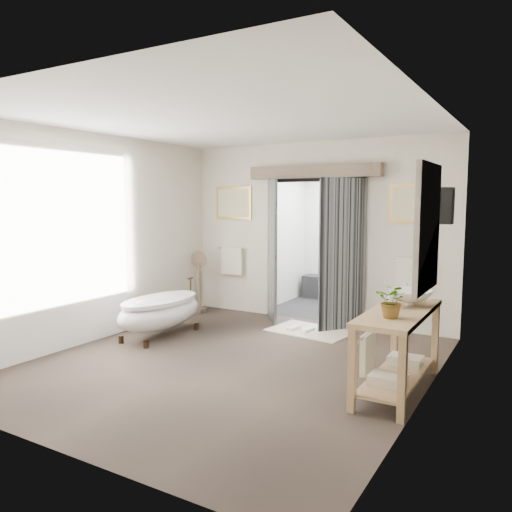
% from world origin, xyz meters
% --- Properties ---
extents(ground_plane, '(5.00, 5.00, 0.00)m').
position_xyz_m(ground_plane, '(0.00, 0.00, 0.00)').
color(ground_plane, '#4E3F34').
extents(room_shell, '(4.52, 5.02, 2.91)m').
position_xyz_m(room_shell, '(-0.04, -0.13, 1.86)').
color(room_shell, beige).
rests_on(room_shell, ground_plane).
extents(shower_room, '(2.22, 2.01, 2.51)m').
position_xyz_m(shower_room, '(0.00, 3.99, 0.91)').
color(shower_room, '#252529').
rests_on(shower_room, ground_plane).
extents(back_wall_dressing, '(3.82, 0.73, 2.52)m').
position_xyz_m(back_wall_dressing, '(0.00, 2.32, 1.56)').
color(back_wall_dressing, black).
rests_on(back_wall_dressing, ground_plane).
extents(clawfoot_tub, '(0.70, 1.57, 0.76)m').
position_xyz_m(clawfoot_tub, '(-1.54, 0.48, 0.37)').
color(clawfoot_tub, black).
rests_on(clawfoot_tub, ground_plane).
extents(vanity, '(0.57, 1.60, 0.85)m').
position_xyz_m(vanity, '(1.95, 0.10, 0.51)').
color(vanity, tan).
rests_on(vanity, ground_plane).
extents(pedestal_mirror, '(0.33, 0.21, 1.10)m').
position_xyz_m(pedestal_mirror, '(-1.99, 2.02, 0.47)').
color(pedestal_mirror, brown).
rests_on(pedestal_mirror, ground_plane).
extents(rug, '(1.29, 0.94, 0.01)m').
position_xyz_m(rug, '(0.24, 1.84, 0.01)').
color(rug, beige).
rests_on(rug, ground_plane).
extents(slippers, '(0.38, 0.27, 0.05)m').
position_xyz_m(slippers, '(0.11, 1.74, 0.04)').
color(slippers, white).
rests_on(slippers, rug).
extents(basin, '(0.52, 0.52, 0.16)m').
position_xyz_m(basin, '(2.00, 0.44, 0.93)').
color(basin, white).
rests_on(basin, vanity).
extents(plant, '(0.33, 0.29, 0.33)m').
position_xyz_m(plant, '(2.00, -0.26, 1.01)').
color(plant, gray).
rests_on(plant, vanity).
extents(soap_bottle_a, '(0.12, 0.12, 0.20)m').
position_xyz_m(soap_bottle_a, '(1.87, 0.21, 0.95)').
color(soap_bottle_a, gray).
rests_on(soap_bottle_a, vanity).
extents(soap_bottle_b, '(0.15, 0.15, 0.18)m').
position_xyz_m(soap_bottle_b, '(1.87, 0.83, 0.94)').
color(soap_bottle_b, gray).
rests_on(soap_bottle_b, vanity).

